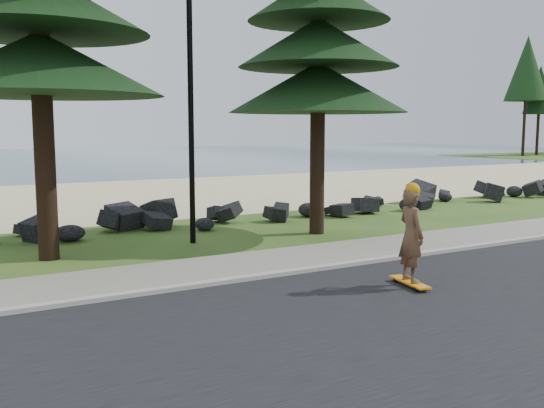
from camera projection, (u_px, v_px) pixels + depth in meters
name	position (u px, v px, depth m)	size (l,w,h in m)	color
ground	(253.00, 268.00, 12.55)	(160.00, 160.00, 0.00)	#264A17
road	(401.00, 329.00, 8.68)	(160.00, 7.00, 0.02)	black
kerb	(275.00, 275.00, 11.77)	(160.00, 0.20, 0.10)	#AAA899
sidewalk	(248.00, 264.00, 12.72)	(160.00, 2.00, 0.08)	gray
beach_sand	(87.00, 198.00, 25.00)	(160.00, 15.00, 0.01)	tan
seawall_boulders	(161.00, 229.00, 17.36)	(60.00, 2.40, 1.10)	black
lamp_post	(190.00, 76.00, 14.79)	(0.25, 0.14, 8.14)	black
skateboarder	(411.00, 236.00, 10.90)	(0.51, 1.05, 1.90)	orange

